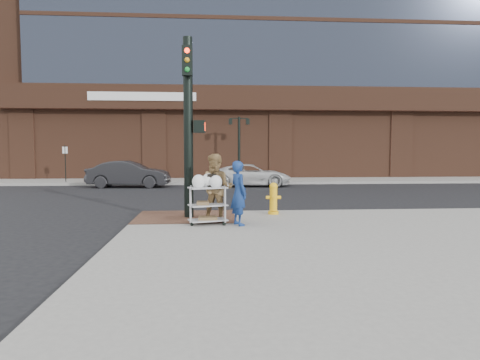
{
  "coord_description": "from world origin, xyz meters",
  "views": [
    {
      "loc": [
        0.06,
        -11.25,
        2.05
      ],
      "look_at": [
        0.89,
        0.09,
        1.25
      ],
      "focal_mm": 32.0,
      "sensor_mm": 36.0,
      "label": 1
    }
  ],
  "objects": [
    {
      "name": "sidewalk_far",
      "position": [
        12.5,
        32.0,
        0.07
      ],
      "size": [
        65.0,
        36.0,
        0.15
      ],
      "primitive_type": "cube",
      "color": "gray",
      "rests_on": "ground"
    },
    {
      "name": "fire_hydrant",
      "position": [
        1.97,
        1.23,
        0.63
      ],
      "size": [
        0.44,
        0.31,
        0.94
      ],
      "color": "yellow",
      "rests_on": "sidewalk_near"
    },
    {
      "name": "woman_blue",
      "position": [
        0.81,
        -0.56,
        0.96
      ],
      "size": [
        0.59,
        0.7,
        1.63
      ],
      "primitive_type": "imported",
      "rotation": [
        0.0,
        0.0,
        1.97
      ],
      "color": "navy",
      "rests_on": "sidewalk_near"
    },
    {
      "name": "sedan_dark",
      "position": [
        -4.33,
        12.63,
        0.73
      ],
      "size": [
        4.52,
        1.81,
        1.46
      ],
      "primitive_type": "imported",
      "rotation": [
        0.0,
        0.0,
        1.51
      ],
      "color": "black",
      "rests_on": "ground"
    },
    {
      "name": "utility_cart",
      "position": [
        0.04,
        -0.41,
        0.74
      ],
      "size": [
        1.04,
        0.77,
        1.3
      ],
      "color": "#B1B1B6",
      "rests_on": "sidewalk_near"
    },
    {
      "name": "newsbox_blue",
      "position": [
        -5.47,
        15.5,
        0.71
      ],
      "size": [
        0.57,
        0.55,
        1.11
      ],
      "primitive_type": "cube",
      "rotation": [
        0.0,
        0.0,
        0.31
      ],
      "color": "#1924A3",
      "rests_on": "sidewalk_far"
    },
    {
      "name": "minivan_white",
      "position": [
        2.44,
        12.79,
        0.63
      ],
      "size": [
        4.66,
        2.4,
        1.26
      ],
      "primitive_type": "imported",
      "rotation": [
        0.0,
        0.0,
        1.5
      ],
      "color": "silver",
      "rests_on": "ground"
    },
    {
      "name": "pedestrian_tan",
      "position": [
        0.26,
        -0.15,
        1.05
      ],
      "size": [
        1.01,
        0.87,
        1.8
      ],
      "primitive_type": "imported",
      "rotation": [
        0.0,
        0.0,
        -0.23
      ],
      "color": "#977547",
      "rests_on": "sidewalk_near"
    },
    {
      "name": "parking_sign",
      "position": [
        -8.5,
        15.0,
        1.25
      ],
      "size": [
        0.05,
        0.05,
        2.2
      ],
      "primitive_type": "cylinder",
      "color": "black",
      "rests_on": "sidewalk_far"
    },
    {
      "name": "lamp_post",
      "position": [
        2.0,
        16.0,
        2.62
      ],
      "size": [
        1.32,
        0.22,
        4.0
      ],
      "color": "black",
      "rests_on": "sidewalk_far"
    },
    {
      "name": "ground",
      "position": [
        0.0,
        0.0,
        0.0
      ],
      "size": [
        220.0,
        220.0,
        0.0
      ],
      "primitive_type": "plane",
      "color": "black",
      "rests_on": "ground"
    },
    {
      "name": "brick_curb_ramp",
      "position": [
        -0.6,
        0.9,
        0.16
      ],
      "size": [
        2.8,
        2.4,
        0.01
      ],
      "primitive_type": "cube",
      "color": "#533327",
      "rests_on": "sidewalk_near"
    },
    {
      "name": "bank_building",
      "position": [
        5.0,
        31.0,
        14.15
      ],
      "size": [
        42.0,
        26.0,
        28.0
      ],
      "primitive_type": "cube",
      "color": "#573222",
      "rests_on": "sidewalk_far"
    },
    {
      "name": "traffic_signal_pole",
      "position": [
        -0.48,
        0.77,
        2.83
      ],
      "size": [
        0.61,
        0.51,
        5.0
      ],
      "color": "black",
      "rests_on": "sidewalk_near"
    },
    {
      "name": "newsbox_red",
      "position": [
        -6.07,
        14.7,
        0.69
      ],
      "size": [
        0.5,
        0.46,
        1.07
      ],
      "primitive_type": "cube",
      "rotation": [
        0.0,
        0.0,
        -0.13
      ],
      "color": "#B91532",
      "rests_on": "sidewalk_far"
    }
  ]
}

